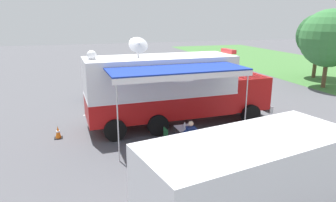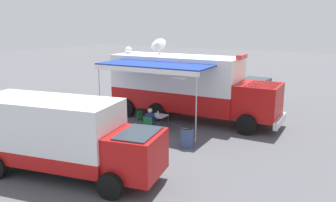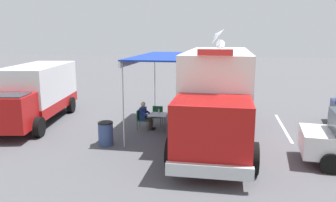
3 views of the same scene
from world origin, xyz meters
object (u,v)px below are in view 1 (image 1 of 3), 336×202
at_px(folding_table, 185,129).
at_px(car_behind_truck, 119,85).
at_px(command_truck, 175,87).
at_px(seated_responder, 190,134).
at_px(support_truck, 264,185).
at_px(car_far_corner, 184,85).
at_px(folding_chair_at_table, 192,139).
at_px(water_bottle, 185,125).
at_px(traffic_cone, 58,132).
at_px(trash_bin, 252,140).
at_px(folding_chair_beside_table, 168,136).

bearing_deg(folding_table, car_behind_truck, -169.52).
distance_m(command_truck, seated_responder, 3.41).
bearing_deg(support_truck, seated_responder, 178.17).
distance_m(folding_table, car_behind_truck, 8.71).
bearing_deg(car_far_corner, folding_chair_at_table, -17.79).
bearing_deg(car_far_corner, water_bottle, -19.62).
distance_m(traffic_cone, car_far_corner, 9.61).
height_order(command_truck, car_behind_truck, command_truck).
bearing_deg(support_truck, folding_table, 178.06).
height_order(trash_bin, support_truck, support_truck).
relative_size(command_truck, folding_chair_beside_table, 11.00).
bearing_deg(folding_chair_at_table, traffic_cone, -119.82).
distance_m(water_bottle, seated_responder, 0.65).
height_order(folding_table, seated_responder, seated_responder).
bearing_deg(traffic_cone, seated_responder, 61.72).
xyz_separation_m(water_bottle, seated_responder, (0.63, 0.00, -0.18)).
bearing_deg(traffic_cone, folding_chair_beside_table, 60.83).
xyz_separation_m(folding_chair_beside_table, support_truck, (5.82, 0.64, 0.87)).
bearing_deg(car_far_corner, support_truck, -11.86).
height_order(support_truck, car_behind_truck, support_truck).
bearing_deg(folding_table, water_bottle, -118.85).
height_order(folding_chair_beside_table, car_far_corner, car_far_corner).
bearing_deg(traffic_cone, command_truck, 92.95).
bearing_deg(folding_table, command_truck, 172.13).
xyz_separation_m(folding_chair_at_table, seated_responder, (-0.19, -0.01, 0.14)).
xyz_separation_m(support_truck, car_far_corner, (-13.65, 2.87, -0.51)).
xyz_separation_m(folding_chair_beside_table, traffic_cone, (-2.49, -4.46, -0.23)).
height_order(folding_table, car_far_corner, car_far_corner).
bearing_deg(car_behind_truck, traffic_cone, -30.46).
bearing_deg(car_behind_truck, seated_responder, 9.61).
height_order(command_truck, trash_bin, command_truck).
bearing_deg(folding_table, support_truck, -1.94).
height_order(trash_bin, car_far_corner, car_far_corner).
bearing_deg(trash_bin, command_truck, -152.99).
distance_m(water_bottle, folding_chair_at_table, 0.88).
height_order(water_bottle, seated_responder, seated_responder).
bearing_deg(trash_bin, folding_chair_at_table, -105.79).
distance_m(water_bottle, trash_bin, 2.87).
bearing_deg(car_behind_truck, trash_bin, 21.58).
relative_size(folding_chair_at_table, car_behind_truck, 0.20).
height_order(command_truck, folding_chair_at_table, command_truck).
bearing_deg(seated_responder, folding_chair_at_table, 2.00).
distance_m(folding_chair_at_table, trash_bin, 2.51).
distance_m(folding_table, folding_chair_beside_table, 0.90).
height_order(folding_chair_at_table, seated_responder, seated_responder).
height_order(seated_responder, trash_bin, seated_responder).
height_order(support_truck, car_far_corner, support_truck).
bearing_deg(folding_chair_at_table, folding_table, 178.20).
bearing_deg(trash_bin, traffic_cone, -115.74).
relative_size(water_bottle, car_far_corner, 0.05).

